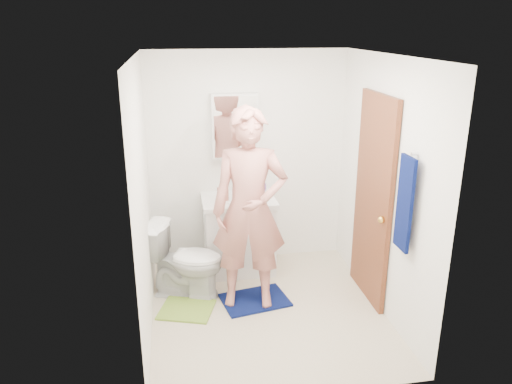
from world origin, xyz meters
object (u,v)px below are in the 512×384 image
at_px(toothbrush_cup, 260,188).
at_px(man, 250,210).
at_px(vanity_cabinet, 239,236).
at_px(toilet, 186,260).
at_px(medicine_cabinet, 235,126).
at_px(soap_dispenser, 223,191).
at_px(towel, 405,204).

height_order(toothbrush_cup, man, man).
height_order(vanity_cabinet, toothbrush_cup, toothbrush_cup).
relative_size(vanity_cabinet, man, 0.41).
bearing_deg(toilet, medicine_cabinet, -21.82).
height_order(soap_dispenser, man, man).
relative_size(towel, toilet, 1.04).
xyz_separation_m(toilet, man, (0.61, -0.29, 0.61)).
distance_m(toilet, man, 0.91).
xyz_separation_m(toilet, toothbrush_cup, (0.87, 0.60, 0.52)).
bearing_deg(man, toothbrush_cup, 83.76).
bearing_deg(vanity_cabinet, medicine_cabinet, 90.00).
bearing_deg(towel, toilet, 150.21).
bearing_deg(soap_dispenser, vanity_cabinet, 13.79).
bearing_deg(medicine_cabinet, man, -89.61).
bearing_deg(towel, toothbrush_cup, 119.34).
relative_size(towel, toothbrush_cup, 5.99).
distance_m(toilet, toothbrush_cup, 1.18).
height_order(medicine_cabinet, towel, medicine_cabinet).
distance_m(towel, man, 1.41).
height_order(medicine_cabinet, toilet, medicine_cabinet).
bearing_deg(toilet, man, -95.63).
bearing_deg(soap_dispenser, medicine_cabinet, 57.27).
height_order(toilet, man, man).
bearing_deg(medicine_cabinet, soap_dispenser, -122.73).
bearing_deg(vanity_cabinet, towel, -51.53).
xyz_separation_m(medicine_cabinet, toilet, (-0.60, -0.69, -1.21)).
bearing_deg(soap_dispenser, towel, -46.87).
bearing_deg(toilet, vanity_cabinet, -33.05).
xyz_separation_m(vanity_cabinet, towel, (1.18, -1.48, 0.85)).
height_order(medicine_cabinet, toothbrush_cup, medicine_cabinet).
distance_m(vanity_cabinet, towel, 2.08).
bearing_deg(vanity_cabinet, man, -89.49).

